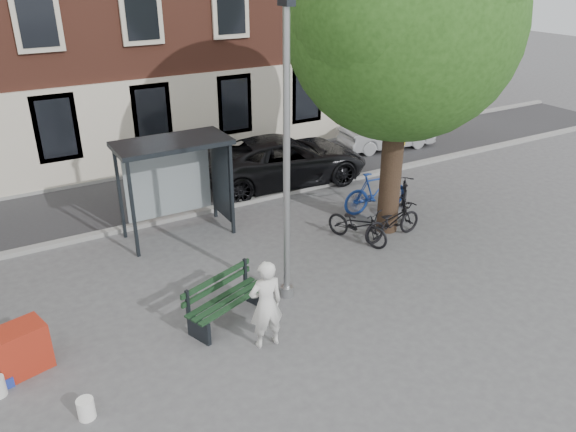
# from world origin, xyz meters

# --- Properties ---
(ground) EXTENTS (90.00, 90.00, 0.00)m
(ground) POSITION_xyz_m (0.00, 0.00, 0.00)
(ground) COLOR #4C4C4F
(ground) RESTS_ON ground
(road) EXTENTS (40.00, 4.00, 0.01)m
(road) POSITION_xyz_m (0.00, 7.00, 0.01)
(road) COLOR #28282B
(road) RESTS_ON ground
(curb_near) EXTENTS (40.00, 0.25, 0.12)m
(curb_near) POSITION_xyz_m (0.00, 5.00, 0.06)
(curb_near) COLOR gray
(curb_near) RESTS_ON ground
(curb_far) EXTENTS (40.00, 0.25, 0.12)m
(curb_far) POSITION_xyz_m (0.00, 9.00, 0.06)
(curb_far) COLOR gray
(curb_far) RESTS_ON ground
(lamppost) EXTENTS (0.28, 0.35, 6.11)m
(lamppost) POSITION_xyz_m (0.00, 0.00, 2.78)
(lamppost) COLOR #9EA0A3
(lamppost) RESTS_ON ground
(tree_right) EXTENTS (5.76, 5.60, 8.20)m
(tree_right) POSITION_xyz_m (4.01, 1.38, 5.62)
(tree_right) COLOR black
(tree_right) RESTS_ON ground
(bus_shelter) EXTENTS (2.85, 1.45, 2.62)m
(bus_shelter) POSITION_xyz_m (-0.61, 4.11, 1.92)
(bus_shelter) COLOR #1E2328
(bus_shelter) RESTS_ON ground
(painter) EXTENTS (0.70, 0.49, 1.81)m
(painter) POSITION_xyz_m (-1.18, -1.27, 0.91)
(painter) COLOR silver
(painter) RESTS_ON ground
(bench) EXTENTS (1.94, 1.19, 0.96)m
(bench) POSITION_xyz_m (-1.52, -0.16, 0.44)
(bench) COLOR #1E2328
(bench) RESTS_ON ground
(bike_a) EXTENTS (1.88, 0.75, 0.97)m
(bike_a) POSITION_xyz_m (3.79, 1.04, 0.48)
(bike_a) COLOR black
(bike_a) RESTS_ON ground
(bike_b) EXTENTS (2.10, 0.74, 1.24)m
(bike_b) POSITION_xyz_m (4.45, 2.61, 0.62)
(bike_b) COLOR navy
(bike_b) RESTS_ON ground
(bike_c) EXTENTS (1.20, 1.92, 0.95)m
(bike_c) POSITION_xyz_m (2.88, 1.33, 0.48)
(bike_c) COLOR black
(bike_c) RESTS_ON ground
(bike_d) EXTENTS (1.46, 1.63, 1.03)m
(bike_d) POSITION_xyz_m (5.08, 2.09, 0.51)
(bike_d) COLOR black
(bike_d) RESTS_ON ground
(car_dark) EXTENTS (5.75, 3.10, 1.53)m
(car_dark) POSITION_xyz_m (3.33, 6.00, 0.77)
(car_dark) COLOR black
(car_dark) RESTS_ON ground
(car_silver) EXTENTS (3.82, 1.70, 1.22)m
(car_silver) POSITION_xyz_m (8.54, 7.11, 0.61)
(car_silver) COLOR #A4A6AB
(car_silver) RESTS_ON ground
(red_stand) EXTENTS (1.02, 0.81, 0.90)m
(red_stand) POSITION_xyz_m (-5.30, 0.27, 0.45)
(red_stand) COLOR #9D2514
(red_stand) RESTS_ON ground
(bucket_a) EXTENTS (0.28, 0.28, 0.36)m
(bucket_a) POSITION_xyz_m (-4.58, -1.49, 0.18)
(bucket_a) COLOR white
(bucket_a) RESTS_ON ground
(notice_sign) EXTENTS (0.34, 0.14, 2.01)m
(notice_sign) POSITION_xyz_m (5.88, 3.37, 1.48)
(notice_sign) COLOR #9EA0A3
(notice_sign) RESTS_ON ground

